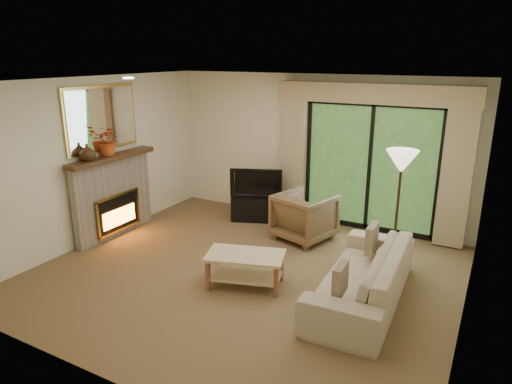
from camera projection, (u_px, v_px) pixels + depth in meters
The scene contains 22 objects.
floor at pixel (246, 273), 6.34m from camera, with size 5.50×5.50×0.00m, color brown.
ceiling at pixel (244, 81), 5.58m from camera, with size 5.50×5.50×0.00m, color silver.
wall_back at pixel (315, 149), 8.06m from camera, with size 5.00×5.00×0.00m, color #EEE7C7.
wall_front at pixel (98, 254), 3.86m from camera, with size 5.00×5.00×0.00m, color #EEE7C7.
wall_left at pixel (95, 161), 7.22m from camera, with size 5.00×5.00×0.00m, color #EEE7C7.
wall_right at pixel (476, 218), 4.71m from camera, with size 5.00×5.00×0.00m, color #EEE7C7.
fireplace at pixel (113, 195), 7.51m from camera, with size 0.24×1.70×1.37m, color gray, non-canonical shape.
mirror at pixel (102, 118), 7.18m from camera, with size 0.07×1.45×1.02m, color gold, non-canonical shape.
sliding_door at pixel (370, 167), 7.62m from camera, with size 2.26×0.10×2.16m, color black, non-canonical shape.
curtain_left at pixel (293, 155), 8.12m from camera, with size 0.45×0.18×2.35m, color tan.
curtain_right at pixel (457, 173), 6.88m from camera, with size 0.45×0.18×2.35m, color tan.
cornice at pixel (374, 94), 7.19m from camera, with size 3.20×0.24×0.32m, color tan.
media_console at pixel (257, 208), 8.32m from camera, with size 0.89×0.40×0.44m, color black.
tv at pixel (257, 182), 8.18m from camera, with size 0.93×0.12×0.54m, color black.
armchair at pixel (305, 216), 7.41m from camera, with size 0.83×0.85×0.78m, color brown.
sofa at pixel (363, 275), 5.58m from camera, with size 2.28×0.89×0.66m, color tan.
pillow_near at pixel (340, 280), 4.99m from camera, with size 0.09×0.36×0.36m, color brown.
pillow_far at pixel (372, 238), 6.10m from camera, with size 0.10×0.38×0.38m, color brown.
coffee_table at pixel (245, 270), 5.94m from camera, with size 1.00×0.55×0.45m, color #D1B784, non-canonical shape.
floor_lamp at pixel (397, 208), 6.47m from camera, with size 0.45×0.45×1.66m, color white, non-canonical shape.
vase at pixel (87, 152), 6.89m from camera, with size 0.25×0.25×0.26m, color #3F2613.
branches at pixel (108, 141), 7.23m from camera, with size 0.42×0.36×0.46m, color #D0511C.
Camera 1 is at (2.87, -4.97, 2.93)m, focal length 32.00 mm.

